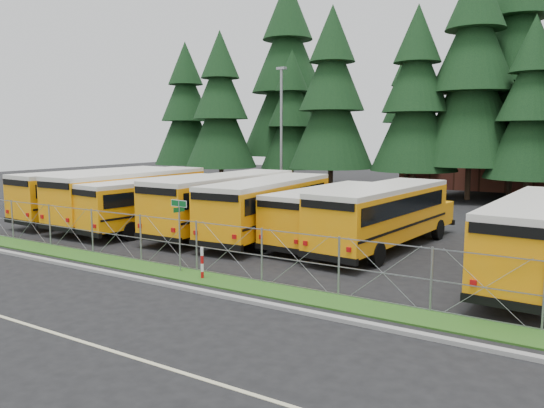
% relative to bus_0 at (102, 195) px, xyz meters
% --- Properties ---
extents(ground, '(120.00, 120.00, 0.00)m').
position_rel_bus_0_xyz_m(ground, '(14.16, -5.64, -1.54)').
color(ground, black).
rests_on(ground, ground).
extents(curb, '(50.00, 0.25, 0.12)m').
position_rel_bus_0_xyz_m(curb, '(14.16, -8.74, -1.48)').
color(curb, gray).
rests_on(curb, ground).
extents(grass_verge, '(50.00, 1.40, 0.06)m').
position_rel_bus_0_xyz_m(grass_verge, '(14.16, -7.34, -1.51)').
color(grass_verge, '#244C15').
rests_on(grass_verge, ground).
extents(road_lane_line, '(50.00, 0.12, 0.01)m').
position_rel_bus_0_xyz_m(road_lane_line, '(14.16, -13.64, -1.54)').
color(road_lane_line, beige).
rests_on(road_lane_line, ground).
extents(chainlink_fence, '(44.00, 0.10, 2.00)m').
position_rel_bus_0_xyz_m(chainlink_fence, '(14.16, -6.64, -0.54)').
color(chainlink_fence, gray).
rests_on(chainlink_fence, ground).
extents(brick_building, '(22.00, 10.00, 6.00)m').
position_rel_bus_0_xyz_m(brick_building, '(20.16, 34.36, 1.46)').
color(brick_building, brown).
rests_on(brick_building, ground).
extents(bus_0, '(3.52, 11.92, 3.08)m').
position_rel_bus_0_xyz_m(bus_0, '(0.00, 0.00, 0.00)').
color(bus_0, '#FF9608').
rests_on(bus_0, ground).
extents(bus_1, '(2.88, 11.97, 3.13)m').
position_rel_bus_0_xyz_m(bus_1, '(3.03, -0.03, 0.03)').
color(bus_1, '#FF9608').
rests_on(bus_1, ground).
extents(bus_2, '(3.66, 11.07, 2.85)m').
position_rel_bus_0_xyz_m(bus_2, '(5.67, -0.54, -0.12)').
color(bus_2, '#FF9608').
rests_on(bus_2, ground).
extents(bus_3, '(2.88, 11.97, 3.14)m').
position_rel_bus_0_xyz_m(bus_3, '(9.26, 0.68, 0.03)').
color(bus_3, '#FF9608').
rests_on(bus_3, ground).
extents(bus_4, '(3.56, 11.69, 3.02)m').
position_rel_bus_0_xyz_m(bus_4, '(12.02, 0.73, -0.03)').
color(bus_4, '#FF9608').
rests_on(bus_4, ground).
extents(bus_5, '(2.89, 10.40, 2.70)m').
position_rel_bus_0_xyz_m(bus_5, '(15.17, 1.23, -0.19)').
color(bus_5, '#FF9608').
rests_on(bus_5, ground).
extents(bus_6, '(3.68, 11.53, 2.97)m').
position_rel_bus_0_xyz_m(bus_6, '(17.94, 1.11, -0.06)').
color(bus_6, '#FF9608').
rests_on(bus_6, ground).
extents(bus_east, '(3.35, 11.71, 3.04)m').
position_rel_bus_0_xyz_m(bus_east, '(24.60, -1.22, -0.02)').
color(bus_east, '#FF9608').
rests_on(bus_east, ground).
extents(street_sign, '(0.84, 0.55, 2.81)m').
position_rel_bus_0_xyz_m(street_sign, '(12.67, -7.05, 0.49)').
color(street_sign, gray).
rests_on(street_sign, ground).
extents(striped_bollard, '(0.11, 0.11, 1.20)m').
position_rel_bus_0_xyz_m(striped_bollard, '(14.07, -7.43, -0.94)').
color(striped_bollard, '#B20C0C').
rests_on(striped_bollard, ground).
extents(light_standard, '(0.70, 0.35, 10.14)m').
position_rel_bus_0_xyz_m(light_standard, '(5.87, 11.93, 3.96)').
color(light_standard, gray).
rests_on(light_standard, ground).
extents(conifer_0, '(6.62, 6.62, 14.63)m').
position_rel_bus_0_xyz_m(conifer_0, '(-10.62, 20.35, 5.77)').
color(conifer_0, black).
rests_on(conifer_0, ground).
extents(conifer_1, '(6.67, 6.67, 14.76)m').
position_rel_bus_0_xyz_m(conifer_1, '(-4.27, 17.85, 5.84)').
color(conifer_1, black).
rests_on(conifer_1, ground).
extents(conifer_2, '(6.00, 6.00, 13.26)m').
position_rel_bus_0_xyz_m(conifer_2, '(0.56, 22.77, 5.09)').
color(conifer_2, black).
rests_on(conifer_2, ground).
extents(conifer_3, '(7.26, 7.26, 16.07)m').
position_rel_bus_0_xyz_m(conifer_3, '(6.27, 19.62, 6.49)').
color(conifer_3, black).
rests_on(conifer_3, ground).
extents(conifer_4, '(7.03, 7.03, 15.54)m').
position_rel_bus_0_xyz_m(conifer_4, '(13.14, 20.94, 6.23)').
color(conifer_4, black).
rests_on(conifer_4, ground).
extents(conifer_5, '(8.56, 8.56, 18.93)m').
position_rel_bus_0_xyz_m(conifer_5, '(17.17, 22.43, 7.92)').
color(conifer_5, black).
rests_on(conifer_5, ground).
extents(conifer_6, '(6.21, 6.21, 13.74)m').
position_rel_bus_0_xyz_m(conifer_6, '(21.64, 20.78, 5.33)').
color(conifer_6, black).
rests_on(conifer_6, ground).
extents(conifer_10, '(9.47, 9.47, 20.94)m').
position_rel_bus_0_xyz_m(conifer_10, '(-1.67, 25.74, 8.93)').
color(conifer_10, black).
rests_on(conifer_10, ground).
extents(conifer_11, '(6.37, 6.37, 14.10)m').
position_rel_bus_0_xyz_m(conifer_11, '(9.91, 29.24, 5.51)').
color(conifer_11, black).
rests_on(conifer_11, ground).
extents(conifer_12, '(9.40, 9.40, 20.78)m').
position_rel_bus_0_xyz_m(conifer_12, '(19.74, 26.26, 8.85)').
color(conifer_12, black).
rests_on(conifer_12, ground).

